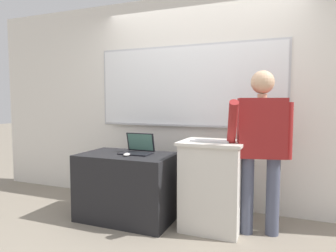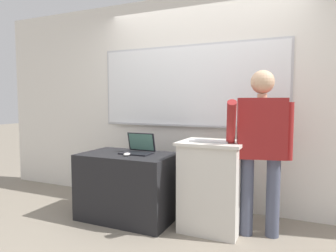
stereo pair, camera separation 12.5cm
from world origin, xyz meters
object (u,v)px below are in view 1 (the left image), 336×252
Objects in this scene: lectern_podium at (212,185)px; computer_mouse_by_laptop at (127,155)px; person_presenter at (261,140)px; side_desk at (127,186)px; laptop at (138,148)px; wireless_keyboard at (210,141)px.

computer_mouse_by_laptop is at bearing -166.66° from lectern_podium.
person_presenter reaches higher than computer_mouse_by_laptop.
lectern_podium is at bearing 13.34° from computer_mouse_by_laptop.
person_presenter reaches higher than side_desk.
laptop is at bearing 168.88° from person_presenter.
computer_mouse_by_laptop is at bearing -61.71° from side_desk.
side_desk is 2.72× the size of wireless_keyboard.
computer_mouse_by_laptop is at bearing -170.72° from wireless_keyboard.
wireless_keyboard is at bearing 179.54° from person_presenter.
side_desk is 0.41m from computer_mouse_by_laptop.
side_desk is 0.65× the size of person_presenter.
wireless_keyboard is at bearing 1.31° from side_desk.
lectern_podium is 9.21× the size of computer_mouse_by_laptop.
person_presenter is 4.21× the size of wireless_keyboard.
lectern_podium is 0.96m from side_desk.
person_presenter is at bearing 5.41° from side_desk.
person_presenter is 16.26× the size of computer_mouse_by_laptop.
person_presenter is 1.33m from laptop.
side_desk is at bearing -178.69° from wireless_keyboard.
laptop is (0.10, 0.08, 0.44)m from side_desk.
lectern_podium is 2.38× the size of wireless_keyboard.
side_desk is 0.45m from laptop.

